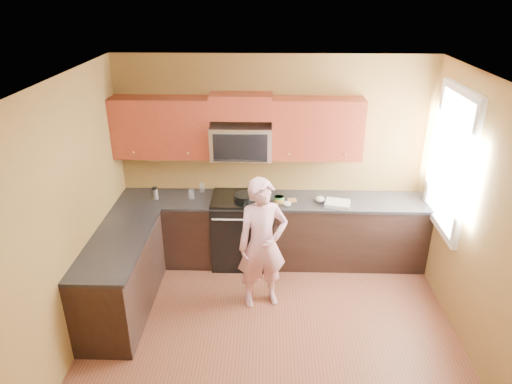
{
  "coord_description": "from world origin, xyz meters",
  "views": [
    {
      "loc": [
        -0.05,
        -3.67,
        3.48
      ],
      "look_at": [
        -0.2,
        1.3,
        1.2
      ],
      "focal_mm": 32.31,
      "sensor_mm": 36.0,
      "label": 1
    }
  ],
  "objects_px": {
    "frying_pan": "(245,199)",
    "travel_mug": "(156,199)",
    "butter_tub": "(279,202)",
    "stove": "(242,230)",
    "woman": "(262,244)",
    "microwave": "(241,157)"
  },
  "relations": [
    {
      "from": "stove",
      "to": "microwave",
      "type": "height_order",
      "value": "microwave"
    },
    {
      "from": "stove",
      "to": "travel_mug",
      "type": "xyz_separation_m",
      "value": [
        -1.11,
        -0.01,
        0.45
      ]
    },
    {
      "from": "frying_pan",
      "to": "travel_mug",
      "type": "bearing_deg",
      "value": 178.35
    },
    {
      "from": "microwave",
      "to": "butter_tub",
      "type": "bearing_deg",
      "value": -20.4
    },
    {
      "from": "microwave",
      "to": "stove",
      "type": "bearing_deg",
      "value": -90.0
    },
    {
      "from": "microwave",
      "to": "butter_tub",
      "type": "distance_m",
      "value": 0.74
    },
    {
      "from": "microwave",
      "to": "butter_tub",
      "type": "relative_size",
      "value": 5.73
    },
    {
      "from": "stove",
      "to": "travel_mug",
      "type": "distance_m",
      "value": 1.2
    },
    {
      "from": "woman",
      "to": "frying_pan",
      "type": "distance_m",
      "value": 0.9
    },
    {
      "from": "frying_pan",
      "to": "travel_mug",
      "type": "xyz_separation_m",
      "value": [
        -1.16,
        0.02,
        -0.03
      ]
    },
    {
      "from": "butter_tub",
      "to": "frying_pan",
      "type": "bearing_deg",
      "value": 177.47
    },
    {
      "from": "stove",
      "to": "woman",
      "type": "distance_m",
      "value": 0.98
    },
    {
      "from": "frying_pan",
      "to": "travel_mug",
      "type": "height_order",
      "value": "travel_mug"
    },
    {
      "from": "microwave",
      "to": "woman",
      "type": "height_order",
      "value": "microwave"
    },
    {
      "from": "travel_mug",
      "to": "butter_tub",
      "type": "bearing_deg",
      "value": -1.46
    },
    {
      "from": "microwave",
      "to": "travel_mug",
      "type": "height_order",
      "value": "microwave"
    },
    {
      "from": "microwave",
      "to": "travel_mug",
      "type": "bearing_deg",
      "value": -172.82
    },
    {
      "from": "travel_mug",
      "to": "microwave",
      "type": "bearing_deg",
      "value": 7.18
    },
    {
      "from": "microwave",
      "to": "butter_tub",
      "type": "height_order",
      "value": "microwave"
    },
    {
      "from": "woman",
      "to": "butter_tub",
      "type": "height_order",
      "value": "woman"
    },
    {
      "from": "stove",
      "to": "woman",
      "type": "xyz_separation_m",
      "value": [
        0.29,
        -0.89,
        0.31
      ]
    },
    {
      "from": "woman",
      "to": "travel_mug",
      "type": "distance_m",
      "value": 1.65
    }
  ]
}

